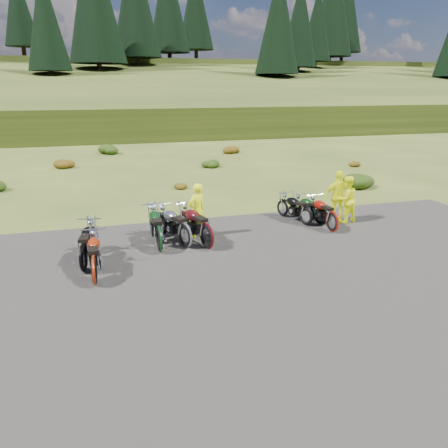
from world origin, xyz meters
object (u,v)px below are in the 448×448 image
object	(u,v)px
motorcycle_0	(85,272)
person_middle	(197,211)
motorcycle_7	(320,226)
motorcycle_3	(185,248)

from	to	relation	value
motorcycle_0	person_middle	world-z (taller)	person_middle
motorcycle_0	motorcycle_7	bearing A→B (deg)	-66.92
motorcycle_3	person_middle	distance (m)	1.37
motorcycle_0	motorcycle_3	xyz separation A→B (m)	(3.02, 1.08, 0.00)
motorcycle_3	person_middle	bearing A→B (deg)	-55.35
motorcycle_7	person_middle	world-z (taller)	person_middle
motorcycle_7	person_middle	xyz separation A→B (m)	(-4.61, -0.05, 0.91)
motorcycle_0	motorcycle_3	world-z (taller)	motorcycle_3
motorcycle_0	person_middle	bearing A→B (deg)	-52.31
motorcycle_3	motorcycle_7	distance (m)	5.26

